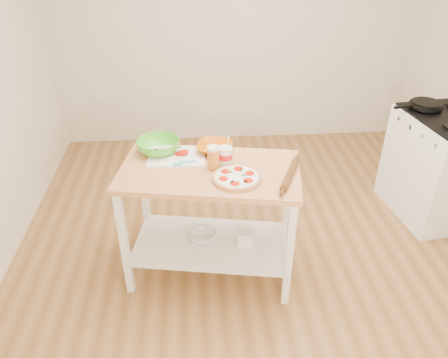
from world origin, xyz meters
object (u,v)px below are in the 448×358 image
cutting_board (176,156)px  shelf_bin (246,237)px  spatula (183,163)px  orange_bowl (215,148)px  prep_island (210,199)px  knife (158,150)px  skillet (425,105)px  gas_stove (442,166)px  green_bowl (158,146)px  beer_pint (213,158)px  yogurt_tub (225,155)px  rolling_pin (290,174)px  pizza (237,177)px  shelf_glass_bowl (202,236)px

cutting_board → shelf_bin: bearing=-21.4°
spatula → orange_bowl: 0.29m
prep_island → shelf_bin: 0.42m
knife → orange_bowl: bearing=-12.5°
skillet → shelf_bin: 1.94m
knife → gas_stove: bearing=-0.7°
prep_island → cutting_board: size_ratio=3.15×
skillet → green_bowl: green_bowl is taller
skillet → beer_pint: size_ratio=2.66×
yogurt_tub → beer_pint: bearing=-141.6°
cutting_board → rolling_pin: 0.82m
gas_stove → pizza: size_ratio=3.46×
skillet → knife: 2.30m
skillet → green_bowl: bearing=-174.7°
spatula → knife: knife is taller
skillet → gas_stove: bearing=-53.1°
rolling_pin → shelf_bin: bearing=156.9°
orange_bowl → beer_pint: bearing=-95.3°
orange_bowl → shelf_bin: size_ratio=2.31×
green_bowl → rolling_pin: bearing=-25.1°
gas_stove → shelf_glass_bowl: bearing=-172.2°
rolling_pin → skillet: bearing=35.0°
pizza → skillet: bearing=29.3°
orange_bowl → shelf_glass_bowl: size_ratio=1.22×
cutting_board → spatula: size_ratio=2.78×
pizza → rolling_pin: 0.35m
spatula → orange_bowl: (0.22, 0.17, 0.02)m
skillet → cutting_board: bearing=-172.0°
spatula → beer_pint: 0.22m
knife → spatula: bearing=-56.3°
beer_pint → yogurt_tub: 0.11m
gas_stove → knife: (-2.42, -0.36, 0.44)m
prep_island → beer_pint: (0.03, 0.00, 0.33)m
orange_bowl → shelf_bin: (0.21, -0.27, -0.62)m
prep_island → cutting_board: bearing=140.1°
gas_stove → shelf_glass_bowl: 2.21m
prep_island → yogurt_tub: size_ratio=6.13×
gas_stove → shelf_bin: 1.93m
gas_stove → orange_bowl: 2.10m
gas_stove → spatula: bearing=-173.5°
skillet → shelf_bin: skillet is taller
cutting_board → orange_bowl: bearing=14.2°
gas_stove → rolling_pin: size_ratio=2.74×
green_bowl → shelf_glass_bowl: bearing=-37.5°
spatula → shelf_glass_bowl: bearing=-16.0°
prep_island → orange_bowl: bearing=78.6°
gas_stove → rolling_pin: bearing=-161.0°
orange_bowl → rolling_pin: (0.47, -0.39, -0.01)m
shelf_bin → green_bowl: bearing=154.0°
knife → green_bowl: size_ratio=0.88×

